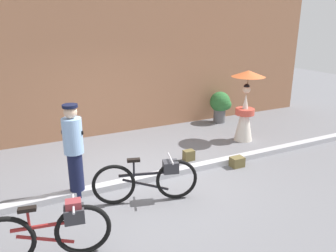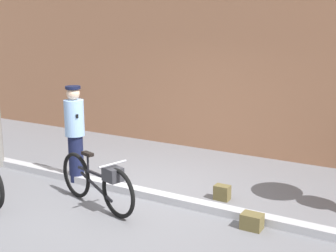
{
  "view_description": "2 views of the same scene",
  "coord_description": "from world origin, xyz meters",
  "px_view_note": "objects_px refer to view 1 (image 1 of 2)",
  "views": [
    {
      "loc": [
        -2.2,
        -5.53,
        3.07
      ],
      "look_at": [
        0.62,
        0.21,
        1.0
      ],
      "focal_mm": 35.56,
      "sensor_mm": 36.0,
      "label": 1
    },
    {
      "loc": [
        3.92,
        -5.7,
        2.72
      ],
      "look_at": [
        0.19,
        0.7,
        1.04
      ],
      "focal_mm": 47.76,
      "sensor_mm": 36.0,
      "label": 2
    }
  ],
  "objects_px": {
    "bicycle_near_officer": "(50,231)",
    "person_officer": "(74,149)",
    "bicycle_far_side": "(149,179)",
    "backpack_on_pavement": "(189,155)",
    "person_with_parasol": "(246,105)",
    "potted_plant_by_door": "(221,104)",
    "backpack_spare": "(237,162)"
  },
  "relations": [
    {
      "from": "bicycle_far_side",
      "to": "backpack_spare",
      "type": "height_order",
      "value": "bicycle_far_side"
    },
    {
      "from": "bicycle_far_side",
      "to": "backpack_on_pavement",
      "type": "distance_m",
      "value": 1.96
    },
    {
      "from": "bicycle_near_officer",
      "to": "person_officer",
      "type": "xyz_separation_m",
      "value": [
        0.65,
        1.56,
        0.48
      ]
    },
    {
      "from": "bicycle_far_side",
      "to": "backpack_on_pavement",
      "type": "height_order",
      "value": "bicycle_far_side"
    },
    {
      "from": "person_officer",
      "to": "potted_plant_by_door",
      "type": "relative_size",
      "value": 1.78
    },
    {
      "from": "person_with_parasol",
      "to": "potted_plant_by_door",
      "type": "distance_m",
      "value": 1.68
    },
    {
      "from": "person_officer",
      "to": "bicycle_far_side",
      "type": "bearing_deg",
      "value": -34.26
    },
    {
      "from": "bicycle_near_officer",
      "to": "backpack_spare",
      "type": "distance_m",
      "value": 4.22
    },
    {
      "from": "bicycle_near_officer",
      "to": "backpack_on_pavement",
      "type": "height_order",
      "value": "bicycle_near_officer"
    },
    {
      "from": "bicycle_far_side",
      "to": "person_with_parasol",
      "type": "relative_size",
      "value": 0.97
    },
    {
      "from": "person_officer",
      "to": "backpack_spare",
      "type": "distance_m",
      "value": 3.47
    },
    {
      "from": "bicycle_near_officer",
      "to": "backpack_on_pavement",
      "type": "distance_m",
      "value": 3.84
    },
    {
      "from": "bicycle_far_side",
      "to": "potted_plant_by_door",
      "type": "distance_m",
      "value": 5.1
    },
    {
      "from": "person_officer",
      "to": "person_with_parasol",
      "type": "height_order",
      "value": "person_with_parasol"
    },
    {
      "from": "potted_plant_by_door",
      "to": "backpack_spare",
      "type": "xyz_separation_m",
      "value": [
        -1.55,
        -2.9,
        -0.45
      ]
    },
    {
      "from": "backpack_spare",
      "to": "person_officer",
      "type": "bearing_deg",
      "value": 175.28
    },
    {
      "from": "bicycle_far_side",
      "to": "backpack_spare",
      "type": "bearing_deg",
      "value": 11.68
    },
    {
      "from": "bicycle_near_officer",
      "to": "person_officer",
      "type": "bearing_deg",
      "value": 67.45
    },
    {
      "from": "potted_plant_by_door",
      "to": "bicycle_near_officer",
      "type": "bearing_deg",
      "value": -143.08
    },
    {
      "from": "person_officer",
      "to": "backpack_on_pavement",
      "type": "xyz_separation_m",
      "value": [
        2.59,
        0.48,
        -0.79
      ]
    },
    {
      "from": "bicycle_near_officer",
      "to": "person_officer",
      "type": "relative_size",
      "value": 0.99
    },
    {
      "from": "bicycle_near_officer",
      "to": "bicycle_far_side",
      "type": "relative_size",
      "value": 0.95
    },
    {
      "from": "person_with_parasol",
      "to": "backpack_spare",
      "type": "distance_m",
      "value": 1.95
    },
    {
      "from": "person_with_parasol",
      "to": "backpack_spare",
      "type": "xyz_separation_m",
      "value": [
        -1.19,
        -1.3,
        -0.84
      ]
    },
    {
      "from": "bicycle_far_side",
      "to": "backpack_spare",
      "type": "xyz_separation_m",
      "value": [
        2.27,
        0.47,
        -0.3
      ]
    },
    {
      "from": "person_officer",
      "to": "person_with_parasol",
      "type": "xyz_separation_m",
      "value": [
        4.56,
        1.02,
        0.04
      ]
    },
    {
      "from": "bicycle_far_side",
      "to": "person_with_parasol",
      "type": "bearing_deg",
      "value": 27.07
    },
    {
      "from": "backpack_spare",
      "to": "backpack_on_pavement",
      "type": "bearing_deg",
      "value": 135.33
    },
    {
      "from": "person_officer",
      "to": "backpack_spare",
      "type": "xyz_separation_m",
      "value": [
        3.36,
        -0.28,
        -0.8
      ]
    },
    {
      "from": "person_officer",
      "to": "potted_plant_by_door",
      "type": "distance_m",
      "value": 5.58
    },
    {
      "from": "backpack_on_pavement",
      "to": "potted_plant_by_door",
      "type": "bearing_deg",
      "value": 42.61
    },
    {
      "from": "bicycle_near_officer",
      "to": "backpack_spare",
      "type": "height_order",
      "value": "bicycle_near_officer"
    }
  ]
}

